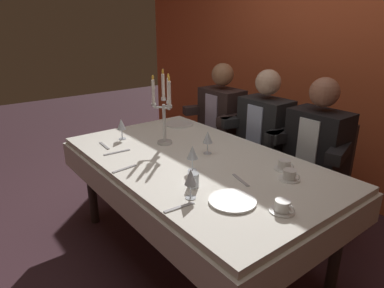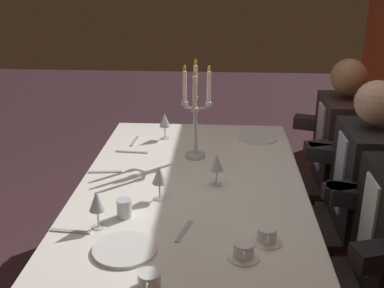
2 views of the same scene
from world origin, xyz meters
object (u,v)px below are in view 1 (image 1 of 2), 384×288
at_px(coffee_cup_1, 284,165).
at_px(dinner_plate_0, 232,201).
at_px(wine_glass_0, 191,178).
at_px(wine_glass_1, 121,125).
at_px(seated_diner_2, 318,145).
at_px(wine_glass_2, 192,153).
at_px(dining_table, 196,175).
at_px(wine_glass_3, 208,138).
at_px(coffee_cup_2, 290,175).
at_px(seated_diner_1, 265,129).
at_px(dinner_plate_1, 179,124).
at_px(candelabra, 164,112).
at_px(seated_diner_0, 222,116).
at_px(coffee_cup_0, 283,207).
at_px(water_tumbler_0, 193,180).

bearing_deg(coffee_cup_1, dinner_plate_0, -79.96).
xyz_separation_m(wine_glass_0, wine_glass_1, (-1.07, 0.15, -0.00)).
bearing_deg(seated_diner_2, wine_glass_2, -101.56).
relative_size(dining_table, wine_glass_3, 11.83).
bearing_deg(coffee_cup_2, coffee_cup_1, 139.83).
xyz_separation_m(coffee_cup_2, seated_diner_1, (-0.75, 0.65, -0.03)).
relative_size(dining_table, wine_glass_0, 11.83).
relative_size(dining_table, dinner_plate_1, 8.00).
bearing_deg(dining_table, candelabra, 179.29).
height_order(wine_glass_0, wine_glass_2, same).
relative_size(wine_glass_0, wine_glass_2, 1.00).
relative_size(dinner_plate_1, wine_glass_3, 1.48).
height_order(dinner_plate_0, seated_diner_0, seated_diner_0).
distance_m(coffee_cup_0, seated_diner_1, 1.35).
bearing_deg(candelabra, seated_diner_2, 50.81).
relative_size(candelabra, wine_glass_0, 3.36).
bearing_deg(candelabra, wine_glass_2, -15.22).
distance_m(candelabra, dinner_plate_1, 0.54).
xyz_separation_m(dinner_plate_1, seated_diner_1, (0.54, 0.52, -0.01)).
height_order(water_tumbler_0, coffee_cup_1, water_tumbler_0).
xyz_separation_m(coffee_cup_2, seated_diner_2, (-0.24, 0.65, -0.03)).
xyz_separation_m(dining_table, seated_diner_1, (-0.16, 0.89, 0.11)).
bearing_deg(wine_glass_2, dining_table, 135.80).
bearing_deg(seated_diner_2, coffee_cup_2, -70.03).
distance_m(candelabra, coffee_cup_0, 1.18).
distance_m(water_tumbler_0, seated_diner_0, 1.54).
height_order(wine_glass_0, water_tumbler_0, wine_glass_0).
xyz_separation_m(candelabra, seated_diner_1, (0.21, 0.88, -0.25)).
relative_size(coffee_cup_0, coffee_cup_1, 1.00).
height_order(water_tumbler_0, seated_diner_1, seated_diner_1).
xyz_separation_m(wine_glass_1, coffee_cup_2, (1.25, 0.44, -0.09)).
bearing_deg(seated_diner_2, wine_glass_3, -115.84).
height_order(coffee_cup_1, seated_diner_2, seated_diner_2).
bearing_deg(candelabra, dinner_plate_1, 131.84).
xyz_separation_m(wine_glass_0, coffee_cup_0, (0.38, 0.27, -0.09)).
height_order(wine_glass_3, coffee_cup_1, wine_glass_3).
bearing_deg(coffee_cup_1, candelabra, -159.10).
xyz_separation_m(water_tumbler_0, seated_diner_0, (-1.02, 1.15, -0.05)).
bearing_deg(wine_glass_3, wine_glass_2, -58.07).
bearing_deg(seated_diner_1, seated_diner_2, 0.00).
bearing_deg(dinner_plate_1, wine_glass_1, -86.37).
height_order(candelabra, seated_diner_2, candelabra).
bearing_deg(seated_diner_2, wine_glass_0, -87.32).
bearing_deg(dinner_plate_0, wine_glass_2, 169.84).
bearing_deg(seated_diner_2, water_tumbler_0, -91.71).
relative_size(dining_table, wine_glass_2, 11.83).
bearing_deg(wine_glass_1, seated_diner_0, 92.35).
bearing_deg(seated_diner_2, dining_table, -111.37).
height_order(coffee_cup_1, seated_diner_1, seated_diner_1).
bearing_deg(wine_glass_0, dining_table, 138.95).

